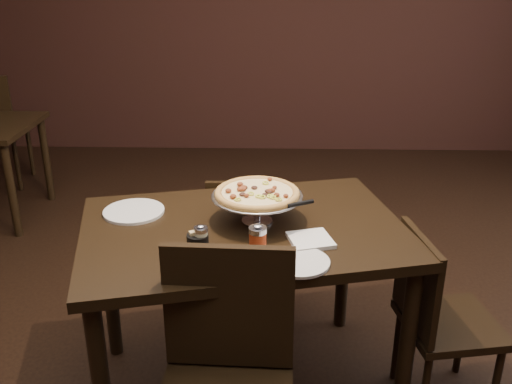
{
  "coord_description": "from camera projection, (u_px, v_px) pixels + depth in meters",
  "views": [
    {
      "loc": [
        0.11,
        -2.13,
        1.85
      ],
      "look_at": [
        0.06,
        0.02,
        0.96
      ],
      "focal_mm": 40.0,
      "sensor_mm": 36.0,
      "label": 1
    }
  ],
  "objects": [
    {
      "name": "dining_table",
      "position": [
        244.0,
        250.0,
        2.38
      ],
      "size": [
        1.48,
        1.15,
        0.82
      ],
      "rotation": [
        0.0,
        0.0,
        0.23
      ],
      "color": "black",
      "rests_on": "ground"
    },
    {
      "name": "pepper_flake_shaker",
      "position": [
        258.0,
        239.0,
        2.11
      ],
      "size": [
        0.07,
        0.07,
        0.12
      ],
      "color": "maroon",
      "rests_on": "dining_table"
    },
    {
      "name": "packet_caddy",
      "position": [
        198.0,
        240.0,
        2.17
      ],
      "size": [
        0.08,
        0.08,
        0.07
      ],
      "rotation": [
        0.0,
        0.0,
        0.43
      ],
      "color": "black",
      "rests_on": "dining_table"
    },
    {
      "name": "chair_far",
      "position": [
        247.0,
        242.0,
        2.99
      ],
      "size": [
        0.4,
        0.4,
        0.85
      ],
      "rotation": [
        0.0,
        0.0,
        3.15
      ],
      "color": "black",
      "rests_on": "ground"
    },
    {
      "name": "parmesan_shaker",
      "position": [
        201.0,
        237.0,
        2.16
      ],
      "size": [
        0.05,
        0.05,
        0.09
      ],
      "color": "beige",
      "rests_on": "dining_table"
    },
    {
      "name": "plate_near",
      "position": [
        298.0,
        262.0,
        2.06
      ],
      "size": [
        0.23,
        0.23,
        0.01
      ],
      "primitive_type": "cylinder",
      "color": "silver",
      "rests_on": "dining_table"
    },
    {
      "name": "chair_near",
      "position": [
        226.0,
        379.0,
        1.92
      ],
      "size": [
        0.47,
        0.47,
        0.97
      ],
      "rotation": [
        0.0,
        0.0,
        -0.04
      ],
      "color": "black",
      "rests_on": "ground"
    },
    {
      "name": "napkin_stack",
      "position": [
        310.0,
        240.0,
        2.21
      ],
      "size": [
        0.19,
        0.19,
        0.02
      ],
      "primitive_type": "cube",
      "rotation": [
        0.0,
        0.0,
        0.26
      ],
      "color": "silver",
      "rests_on": "dining_table"
    },
    {
      "name": "room",
      "position": [
        257.0,
        83.0,
        2.17
      ],
      "size": [
        6.04,
        7.04,
        2.84
      ],
      "color": "black",
      "rests_on": "ground"
    },
    {
      "name": "plate_left",
      "position": [
        134.0,
        211.0,
        2.46
      ],
      "size": [
        0.26,
        0.26,
        0.01
      ],
      "primitive_type": "cylinder",
      "color": "silver",
      "rests_on": "dining_table"
    },
    {
      "name": "chair_side",
      "position": [
        437.0,
        314.0,
        2.4
      ],
      "size": [
        0.44,
        0.44,
        0.83
      ],
      "rotation": [
        0.0,
        0.0,
        1.74
      ],
      "color": "black",
      "rests_on": "ground"
    },
    {
      "name": "pizza_stand",
      "position": [
        257.0,
        194.0,
        2.34
      ],
      "size": [
        0.38,
        0.38,
        0.16
      ],
      "color": "#AFAFB6",
      "rests_on": "dining_table"
    },
    {
      "name": "serving_spatula",
      "position": [
        300.0,
        204.0,
        2.25
      ],
      "size": [
        0.15,
        0.15,
        0.02
      ],
      "rotation": [
        0.0,
        0.0,
        -1.03
      ],
      "color": "#AFAFB6",
      "rests_on": "pizza_stand"
    }
  ]
}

